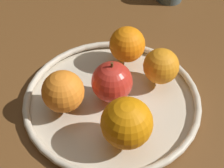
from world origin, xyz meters
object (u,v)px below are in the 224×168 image
object	(u,v)px
orange_center	(127,123)
orange_back_left	(63,91)
orange_back_right	(127,44)
orange_front_left	(161,66)
fruit_bowl	(112,99)
apple	(111,80)

from	to	relation	value
orange_center	orange_back_left	bearing A→B (deg)	79.03
orange_back_right	orange_back_left	world-z (taller)	orange_back_left
orange_front_left	orange_back_right	world-z (taller)	orange_back_right
fruit_bowl	orange_back_left	distance (cm)	9.34
apple	fruit_bowl	bearing A→B (deg)	-131.32
orange_back_right	orange_back_left	xyz separation A→B (cm)	(-15.38, 5.33, 0.11)
orange_front_left	orange_back_right	size ratio (longest dim) A/B	0.94
orange_front_left	orange_back_right	xyz separation A→B (cm)	(3.13, 7.57, 0.20)
orange_front_left	orange_center	world-z (taller)	orange_center
orange_front_left	orange_back_right	bearing A→B (deg)	67.52
fruit_bowl	orange_center	bearing A→B (deg)	-143.70
apple	orange_back_right	size ratio (longest dim) A/B	1.14
orange_front_left	orange_back_right	distance (cm)	8.20
apple	orange_back_right	xyz separation A→B (cm)	(10.07, 0.89, -0.10)
orange_front_left	orange_center	bearing A→B (deg)	176.14
orange_center	orange_back_left	size ratio (longest dim) A/B	1.12
orange_front_left	orange_back_left	xyz separation A→B (cm)	(-12.25, 12.91, 0.31)
orange_back_right	orange_center	distance (cm)	18.89
orange_back_left	fruit_bowl	bearing A→B (deg)	-52.10
orange_back_right	orange_back_left	bearing A→B (deg)	160.87
fruit_bowl	apple	size ratio (longest dim) A/B	3.99
orange_back_right	orange_back_left	distance (cm)	16.28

